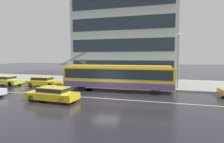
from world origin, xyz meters
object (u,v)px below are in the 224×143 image
object	(u,v)px
taxi_far_behind	(6,80)
pedestrian_approaching_curb	(102,72)
taxi_oncoming_near	(53,93)
trolleybus	(118,77)
street_lamp	(178,56)
street_tree_bare	(84,69)
pedestrian_at_shelter	(133,74)
taxi_queued_behind_bus	(43,81)

from	to	relation	value
taxi_far_behind	pedestrian_approaching_curb	distance (m)	13.09
taxi_far_behind	taxi_oncoming_near	xyz separation A→B (m)	(11.45, -5.99, 0.00)
trolleybus	taxi_oncoming_near	world-z (taller)	trolleybus
street_lamp	street_tree_bare	xyz separation A→B (m)	(-12.53, 1.21, -1.84)
pedestrian_at_shelter	street_lamp	size ratio (longest dim) A/B	0.32
pedestrian_at_shelter	trolleybus	bearing A→B (deg)	-121.54
street_lamp	taxi_queued_behind_bus	bearing A→B (deg)	-171.40
taxi_queued_behind_bus	street_tree_bare	world-z (taller)	street_tree_bare
pedestrian_approaching_curb	street_tree_bare	world-z (taller)	street_tree_bare
trolleybus	street_tree_bare	size ratio (longest dim) A/B	3.85
taxi_far_behind	street_tree_bare	size ratio (longest dim) A/B	1.28
taxi_oncoming_near	taxi_queued_behind_bus	xyz separation A→B (m)	(-5.82, 6.47, -0.00)
taxi_far_behind	pedestrian_approaching_curb	xyz separation A→B (m)	(12.39, 4.11, 0.98)
pedestrian_at_shelter	street_lamp	distance (m)	5.63
pedestrian_at_shelter	taxi_queued_behind_bus	bearing A→B (deg)	-169.86
pedestrian_at_shelter	pedestrian_approaching_curb	xyz separation A→B (m)	(-4.69, 1.58, -0.07)
trolleybus	taxi_queued_behind_bus	world-z (taller)	trolleybus
taxi_oncoming_near	street_lamp	bearing A→B (deg)	39.75
taxi_far_behind	taxi_queued_behind_bus	size ratio (longest dim) A/B	1.02
trolleybus	pedestrian_at_shelter	world-z (taller)	trolleybus
pedestrian_at_shelter	pedestrian_approaching_curb	world-z (taller)	pedestrian_at_shelter
taxi_queued_behind_bus	street_lamp	bearing A→B (deg)	8.60
taxi_queued_behind_bus	street_tree_bare	distance (m)	5.70
street_tree_bare	street_lamp	bearing A→B (deg)	-5.50
trolleybus	pedestrian_approaching_curb	distance (m)	5.08
taxi_queued_behind_bus	street_tree_bare	bearing A→B (deg)	42.31
street_lamp	street_tree_bare	size ratio (longest dim) A/B	1.87
trolleybus	street_tree_bare	xyz separation A→B (m)	(-5.96, 3.97, 0.50)
taxi_queued_behind_bus	street_tree_bare	xyz separation A→B (m)	(4.09, 3.72, 1.39)
taxi_far_behind	taxi_queued_behind_bus	distance (m)	5.65
taxi_queued_behind_bus	street_lamp	size ratio (longest dim) A/B	0.67
pedestrian_approaching_curb	taxi_far_behind	bearing A→B (deg)	-161.67
trolleybus	taxi_far_behind	xyz separation A→B (m)	(-15.68, -0.23, -0.89)
pedestrian_approaching_curb	street_lamp	size ratio (longest dim) A/B	0.31
pedestrian_at_shelter	taxi_oncoming_near	bearing A→B (deg)	-123.50
street_tree_bare	pedestrian_at_shelter	bearing A→B (deg)	-12.79
taxi_far_behind	pedestrian_at_shelter	distance (m)	17.30
pedestrian_at_shelter	street_lamp	bearing A→B (deg)	5.15
taxi_oncoming_near	street_lamp	size ratio (longest dim) A/B	0.73
trolleybus	street_tree_bare	distance (m)	7.18
taxi_queued_behind_bus	pedestrian_approaching_curb	world-z (taller)	pedestrian_approaching_curb
pedestrian_approaching_curb	street_tree_bare	distance (m)	2.71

